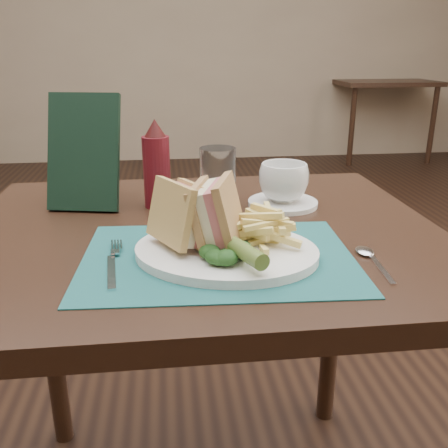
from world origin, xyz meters
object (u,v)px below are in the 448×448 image
object	(u,v)px
sandwich_half_b	(204,211)
ketchup_bottle	(156,164)
plate	(226,252)
check_presenter	(84,152)
placemat	(218,257)
drinking_glass	(218,179)
table_main	(205,390)
table_bg_right	(379,120)
saucer	(283,203)
sandwich_half_a	(171,216)
coffee_cup	(284,182)

from	to	relation	value
sandwich_half_b	ketchup_bottle	xyz separation A→B (m)	(-0.08, 0.27, 0.02)
plate	check_presenter	distance (m)	0.41
placemat	drinking_glass	xyz separation A→B (m)	(0.03, 0.26, 0.06)
plate	check_presenter	size ratio (longest dim) A/B	1.24
table_main	ketchup_bottle	distance (m)	0.50
table_bg_right	saucer	world-z (taller)	saucer
sandwich_half_b	drinking_glass	world-z (taller)	same
table_main	sandwich_half_a	distance (m)	0.47
sandwich_half_b	drinking_glass	distance (m)	0.24
sandwich_half_a	coffee_cup	world-z (taller)	sandwich_half_a
table_bg_right	check_presenter	bearing A→B (deg)	-121.50
coffee_cup	check_presenter	distance (m)	0.42
table_main	check_presenter	bearing A→B (deg)	145.53
table_bg_right	check_presenter	world-z (taller)	check_presenter
placemat	drinking_glass	size ratio (longest dim) A/B	3.38
drinking_glass	table_bg_right	bearing A→B (deg)	62.00
table_main	table_bg_right	bearing A→B (deg)	62.20
table_bg_right	saucer	distance (m)	4.18
plate	saucer	world-z (taller)	plate
table_main	sandwich_half_b	bearing A→B (deg)	-92.81
sandwich_half_a	saucer	world-z (taller)	sandwich_half_a
ketchup_bottle	saucer	bearing A→B (deg)	-5.23
table_main	placemat	bearing A→B (deg)	-84.37
plate	drinking_glass	world-z (taller)	drinking_glass
table_main	drinking_glass	size ratio (longest dim) A/B	6.92
table_bg_right	sandwich_half_b	xyz separation A→B (m)	(-2.04, -3.97, 0.45)
sandwich_half_a	check_presenter	bearing A→B (deg)	91.25
table_bg_right	saucer	bearing A→B (deg)	-116.33
drinking_glass	check_presenter	world-z (taller)	check_presenter
placemat	coffee_cup	world-z (taller)	coffee_cup
placemat	drinking_glass	distance (m)	0.26
table_bg_right	check_presenter	size ratio (longest dim) A/B	3.71
placemat	sandwich_half_a	size ratio (longest dim) A/B	4.04
coffee_cup	check_presenter	bearing A→B (deg)	174.44
table_bg_right	plate	xyz separation A→B (m)	(-2.00, -4.00, 0.38)
saucer	check_presenter	size ratio (longest dim) A/B	0.62
table_bg_right	plate	size ratio (longest dim) A/B	3.00
coffee_cup	drinking_glass	size ratio (longest dim) A/B	0.81
sandwich_half_a	saucer	bearing A→B (deg)	16.80
table_main	plate	size ratio (longest dim) A/B	3.00
placemat	plate	distance (m)	0.02
table_main	drinking_glass	world-z (taller)	drinking_glass
table_bg_right	coffee_cup	distance (m)	4.19
table_main	check_presenter	distance (m)	0.57
coffee_cup	sandwich_half_a	bearing A→B (deg)	-133.96
table_main	placemat	size ratio (longest dim) A/B	2.05
placemat	plate	size ratio (longest dim) A/B	1.47
table_bg_right	plate	distance (m)	4.49
table_main	plate	bearing A→B (deg)	-79.13
ketchup_bottle	sandwich_half_b	bearing A→B (deg)	-73.61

